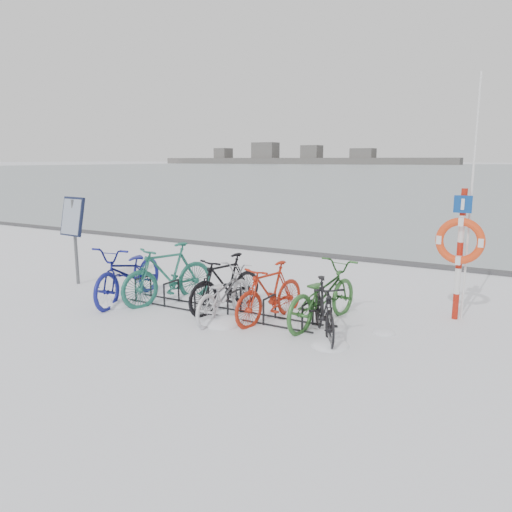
{
  "coord_description": "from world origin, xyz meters",
  "views": [
    {
      "loc": [
        4.97,
        -7.34,
        2.78
      ],
      "look_at": [
        0.47,
        0.6,
        1.0
      ],
      "focal_mm": 35.0,
      "sensor_mm": 36.0,
      "label": 1
    }
  ],
  "objects": [
    {
      "name": "lifebuoy_station",
      "position": [
        3.87,
        1.68,
        1.4
      ],
      "size": [
        0.8,
        0.23,
        4.17
      ],
      "color": "#AA1B0D",
      "rests_on": "ground"
    },
    {
      "name": "ground",
      "position": [
        0.0,
        0.0,
        0.0
      ],
      "size": [
        900.0,
        900.0,
        0.0
      ],
      "primitive_type": "plane",
      "color": "white",
      "rests_on": "ground"
    },
    {
      "name": "bike_2",
      "position": [
        0.04,
        0.21,
        0.54
      ],
      "size": [
        0.91,
        1.87,
        1.08
      ],
      "primitive_type": "imported",
      "rotation": [
        0.0,
        0.0,
        -0.24
      ],
      "color": "black",
      "rests_on": "ground"
    },
    {
      "name": "bike_6",
      "position": [
        2.18,
        -0.23,
        0.48
      ],
      "size": [
        1.23,
        1.59,
        0.96
      ],
      "primitive_type": "imported",
      "rotation": [
        0.0,
        0.0,
        0.56
      ],
      "color": "black",
      "rests_on": "ground"
    },
    {
      "name": "bike_3",
      "position": [
        0.26,
        -0.21,
        0.47
      ],
      "size": [
        0.73,
        1.83,
        0.94
      ],
      "primitive_type": "imported",
      "rotation": [
        0.0,
        0.0,
        3.2
      ],
      "color": "silver",
      "rests_on": "ground"
    },
    {
      "name": "bike_rack",
      "position": [
        0.0,
        0.0,
        0.18
      ],
      "size": [
        4.0,
        0.48,
        0.46
      ],
      "color": "black",
      "rests_on": "ground"
    },
    {
      "name": "info_board",
      "position": [
        -3.96,
        0.2,
        1.41
      ],
      "size": [
        0.67,
        0.3,
        1.96
      ],
      "rotation": [
        0.0,
        0.0,
        -0.08
      ],
      "color": "#595B5E",
      "rests_on": "ground"
    },
    {
      "name": "shoreline",
      "position": [
        -122.02,
        260.0,
        2.79
      ],
      "size": [
        180.0,
        12.0,
        9.5
      ],
      "color": "#4A4A4A",
      "rests_on": "ground"
    },
    {
      "name": "bike_1",
      "position": [
        -1.21,
        0.08,
        0.6
      ],
      "size": [
        1.25,
        2.07,
        1.2
      ],
      "primitive_type": "imported",
      "rotation": [
        0.0,
        0.0,
        -0.37
      ],
      "color": "#1F6353",
      "rests_on": "ground"
    },
    {
      "name": "bike_5",
      "position": [
        1.9,
        0.36,
        0.54
      ],
      "size": [
        1.05,
        2.15,
        1.08
      ],
      "primitive_type": "imported",
      "rotation": [
        0.0,
        0.0,
        2.97
      ],
      "color": "#2E622A",
      "rests_on": "ground"
    },
    {
      "name": "bike_0",
      "position": [
        -2.0,
        -0.17,
        0.59
      ],
      "size": [
        1.18,
        2.35,
        1.18
      ],
      "primitive_type": "imported",
      "rotation": [
        0.0,
        0.0,
        0.18
      ],
      "color": "navy",
      "rests_on": "ground"
    },
    {
      "name": "bike_4",
      "position": [
        1.05,
        0.07,
        0.53
      ],
      "size": [
        0.87,
        1.82,
        1.05
      ],
      "primitive_type": "imported",
      "rotation": [
        0.0,
        0.0,
        -0.22
      ],
      "color": "#B02612",
      "rests_on": "ground"
    },
    {
      "name": "snow_drifts",
      "position": [
        0.21,
        -0.22,
        0.0
      ],
      "size": [
        5.9,
        1.72,
        0.24
      ],
      "color": "white",
      "rests_on": "ground"
    },
    {
      "name": "quay_edge",
      "position": [
        0.0,
        5.9,
        0.05
      ],
      "size": [
        400.0,
        0.25,
        0.1
      ],
      "primitive_type": "cube",
      "color": "#3F3F42",
      "rests_on": "ground"
    }
  ]
}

